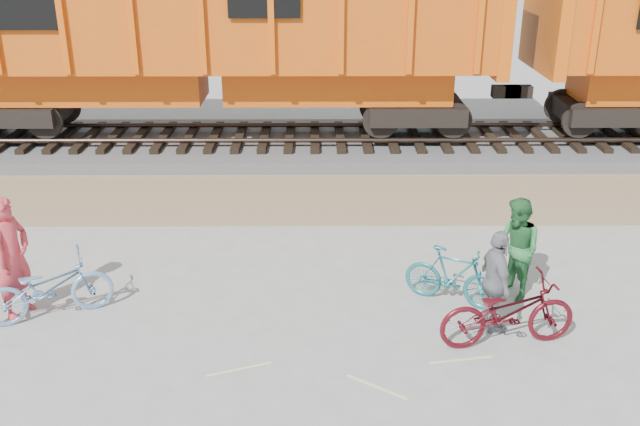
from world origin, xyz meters
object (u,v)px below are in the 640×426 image
at_px(hopper_car_center, 212,33).
at_px(person_solo, 12,257).
at_px(bicycle_blue, 48,288).
at_px(person_woman, 496,282).
at_px(bicycle_teal, 453,276).
at_px(bicycle_maroon, 508,312).
at_px(person_man, 517,249).

xyz_separation_m(hopper_car_center, person_solo, (-1.95, -8.30, -2.06)).
distance_m(bicycle_blue, person_woman, 6.57).
distance_m(hopper_car_center, bicycle_teal, 9.61).
relative_size(bicycle_blue, person_woman, 1.20).
relative_size(bicycle_maroon, person_woman, 1.26).
distance_m(bicycle_teal, person_woman, 0.95).
height_order(bicycle_teal, person_woman, person_woman).
relative_size(bicycle_teal, bicycle_maroon, 0.79).
relative_size(person_solo, person_woman, 1.22).
distance_m(bicycle_blue, bicycle_maroon, 6.70).
height_order(bicycle_teal, bicycle_maroon, bicycle_maroon).
height_order(person_solo, person_man, person_solo).
height_order(bicycle_maroon, person_woman, person_woman).
distance_m(bicycle_teal, bicycle_maroon, 1.30).
distance_m(bicycle_maroon, person_solo, 7.22).
xyz_separation_m(person_solo, person_man, (7.60, 0.49, -0.13)).
height_order(bicycle_blue, bicycle_teal, bicycle_blue).
relative_size(bicycle_teal, person_woman, 0.99).
distance_m(hopper_car_center, person_man, 9.89).
xyz_separation_m(person_solo, person_woman, (7.05, -0.49, -0.17)).
bearing_deg(person_woman, bicycle_maroon, -173.69).
bearing_deg(person_solo, bicycle_maroon, -81.49).
xyz_separation_m(hopper_car_center, bicycle_maroon, (5.20, -9.19, -2.49)).
height_order(bicycle_maroon, person_solo, person_solo).
xyz_separation_m(hopper_car_center, bicycle_teal, (4.65, -8.01, -2.54)).
height_order(hopper_car_center, bicycle_teal, hopper_car_center).
bearing_deg(person_woman, bicycle_teal, 22.34).
distance_m(bicycle_teal, person_solo, 6.63).
relative_size(bicycle_maroon, person_man, 1.19).
xyz_separation_m(bicycle_blue, person_solo, (-0.50, 0.10, 0.46)).
bearing_deg(bicycle_teal, hopper_car_center, 57.00).
height_order(bicycle_blue, person_solo, person_solo).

